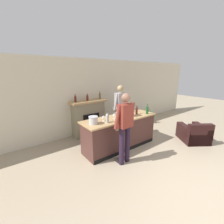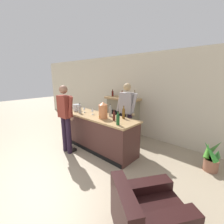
# 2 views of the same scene
# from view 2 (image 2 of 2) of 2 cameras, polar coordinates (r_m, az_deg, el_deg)

# --- Properties ---
(wall_back_panel) EXTENTS (12.00, 0.07, 2.75)m
(wall_back_panel) POSITION_cam_2_polar(r_m,az_deg,el_deg) (5.30, 9.03, 6.24)
(wall_back_panel) COLOR beige
(wall_back_panel) RESTS_ON ground_plane
(bar_counter) EXTENTS (2.40, 0.77, 0.97)m
(bar_counter) POSITION_cam_2_polar(r_m,az_deg,el_deg) (4.29, -5.25, -7.64)
(bar_counter) COLOR #4B2B26
(bar_counter) RESTS_ON ground_plane
(fireplace_stone) EXTENTS (1.31, 0.52, 1.58)m
(fireplace_stone) POSITION_cam_2_polar(r_m,az_deg,el_deg) (5.45, 3.97, -1.11)
(fireplace_stone) COLOR gray
(fireplace_stone) RESTS_ON ground_plane
(armchair_black) EXTENTS (1.14, 1.17, 0.71)m
(armchair_black) POSITION_cam_2_polar(r_m,az_deg,el_deg) (2.42, 12.67, -34.27)
(armchair_black) COLOR black
(armchair_black) RESTS_ON ground_plane
(potted_plant_corner) EXTENTS (0.38, 0.42, 0.70)m
(potted_plant_corner) POSITION_cam_2_polar(r_m,az_deg,el_deg) (4.03, 33.67, -14.40)
(potted_plant_corner) COLOR #9C624B
(potted_plant_corner) RESTS_ON ground_plane
(person_customer) EXTENTS (0.66, 0.31, 1.81)m
(person_customer) POSITION_cam_2_polar(r_m,az_deg,el_deg) (4.09, -17.32, -1.62)
(person_customer) COLOR #27192C
(person_customer) RESTS_ON ground_plane
(person_bartender) EXTENTS (0.66, 0.34, 1.85)m
(person_bartender) POSITION_cam_2_polar(r_m,az_deg,el_deg) (4.23, 5.55, -0.23)
(person_bartender) COLOR #2C1E31
(person_bartender) RESTS_ON ground_plane
(copper_dispenser) EXTENTS (0.23, 0.27, 0.42)m
(copper_dispenser) POSITION_cam_2_polar(r_m,az_deg,el_deg) (3.83, -3.43, 0.69)
(copper_dispenser) COLOR #CA7748
(copper_dispenser) RESTS_ON bar_counter
(ice_bucket_steel) EXTENTS (0.24, 0.24, 0.20)m
(ice_bucket_steel) POSITION_cam_2_polar(r_m,az_deg,el_deg) (4.82, -13.24, 1.68)
(ice_bucket_steel) COLOR silver
(ice_bucket_steel) RESTS_ON bar_counter
(wine_bottle_riesling_slim) EXTENTS (0.07, 0.07, 0.28)m
(wine_bottle_riesling_slim) POSITION_cam_2_polar(r_m,az_deg,el_deg) (3.64, 0.79, -1.43)
(wine_bottle_riesling_slim) COLOR #4A1813
(wine_bottle_riesling_slim) RESTS_ON bar_counter
(wine_bottle_port_short) EXTENTS (0.08, 0.08, 0.33)m
(wine_bottle_port_short) POSITION_cam_2_polar(r_m,az_deg,el_deg) (4.02, -0.70, 0.40)
(wine_bottle_port_short) COLOR #A0AFAE
(wine_bottle_port_short) RESTS_ON bar_counter
(wine_bottle_chardonnay_pale) EXTENTS (0.07, 0.07, 0.32)m
(wine_bottle_chardonnay_pale) POSITION_cam_2_polar(r_m,az_deg,el_deg) (3.31, 2.28, -2.58)
(wine_bottle_chardonnay_pale) COLOR #194D21
(wine_bottle_chardonnay_pale) RESTS_ON bar_counter
(wine_bottle_merlot_tall) EXTENTS (0.08, 0.08, 0.30)m
(wine_bottle_merlot_tall) POSITION_cam_2_polar(r_m,az_deg,el_deg) (4.46, -12.12, 1.22)
(wine_bottle_merlot_tall) COLOR #ADB4B6
(wine_bottle_merlot_tall) RESTS_ON bar_counter
(wine_bottle_rose_blush) EXTENTS (0.07, 0.07, 0.33)m
(wine_bottle_rose_blush) POSITION_cam_2_polar(r_m,az_deg,el_deg) (3.83, 4.45, -0.31)
(wine_bottle_rose_blush) COLOR brown
(wine_bottle_rose_blush) RESTS_ON bar_counter
(wine_glass_front_right) EXTENTS (0.08, 0.08, 0.18)m
(wine_glass_front_right) POSITION_cam_2_polar(r_m,az_deg,el_deg) (4.28, -7.48, 0.80)
(wine_glass_front_right) COLOR silver
(wine_glass_front_right) RESTS_ON bar_counter
(wine_glass_back_row) EXTENTS (0.09, 0.09, 0.17)m
(wine_glass_back_row) POSITION_cam_2_polar(r_m,az_deg,el_deg) (4.18, -4.52, 0.55)
(wine_glass_back_row) COLOR silver
(wine_glass_back_row) RESTS_ON bar_counter
(wine_glass_by_dispenser) EXTENTS (0.09, 0.09, 0.17)m
(wine_glass_by_dispenser) POSITION_cam_2_polar(r_m,az_deg,el_deg) (4.22, -3.15, 0.56)
(wine_glass_by_dispenser) COLOR silver
(wine_glass_by_dispenser) RESTS_ON bar_counter
(wine_glass_mid_counter) EXTENTS (0.08, 0.08, 0.17)m
(wine_glass_mid_counter) POSITION_cam_2_polar(r_m,az_deg,el_deg) (4.57, -10.55, 1.44)
(wine_glass_mid_counter) COLOR silver
(wine_glass_mid_counter) RESTS_ON bar_counter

